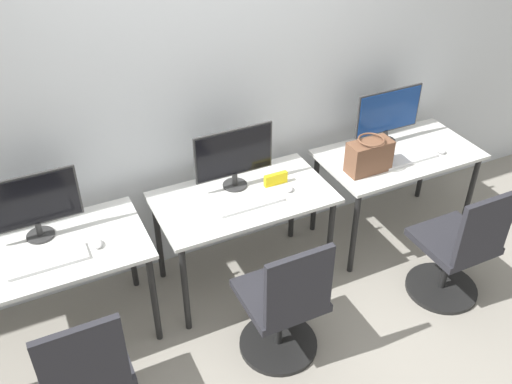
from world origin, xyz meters
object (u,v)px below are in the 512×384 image
at_px(monitor_center, 234,156).
at_px(keyboard_right, 407,158).
at_px(monitor_right, 388,114).
at_px(office_chair_right, 457,253).
at_px(mouse_right, 440,150).
at_px(office_chair_center, 284,309).
at_px(handbag, 369,156).
at_px(mouse_left, 97,243).
at_px(keyboard_left, 48,261).
at_px(keyboard_center, 249,202).
at_px(mouse_center, 288,188).
at_px(monitor_left, 32,204).
at_px(office_chair_left, 88,380).

relative_size(monitor_center, keyboard_right, 1.24).
height_order(monitor_right, office_chair_right, monitor_right).
xyz_separation_m(keyboard_right, mouse_right, (0.27, -0.03, 0.01)).
height_order(monitor_center, monitor_right, same).
bearing_deg(office_chair_center, handbag, 32.31).
bearing_deg(mouse_left, keyboard_left, -174.97).
distance_m(mouse_right, handbag, 0.61).
height_order(monitor_center, keyboard_right, monitor_center).
relative_size(keyboard_left, keyboard_center, 1.00).
distance_m(monitor_center, monitor_right, 1.22).
xyz_separation_m(mouse_left, monitor_right, (2.16, 0.26, 0.21)).
bearing_deg(office_chair_center, mouse_center, 60.86).
bearing_deg(mouse_right, mouse_center, 177.26).
distance_m(monitor_left, mouse_left, 0.41).
bearing_deg(keyboard_center, monitor_right, 12.25).
xyz_separation_m(keyboard_left, mouse_left, (0.27, 0.02, 0.01)).
height_order(keyboard_center, keyboard_right, same).
height_order(mouse_left, office_chair_right, office_chair_right).
distance_m(office_chair_left, mouse_right, 2.75).
height_order(office_chair_left, mouse_right, office_chair_left).
height_order(office_chair_left, monitor_right, monitor_right).
xyz_separation_m(monitor_left, office_chair_left, (0.03, -0.84, -0.56)).
relative_size(monitor_left, office_chair_left, 0.59).
height_order(monitor_center, mouse_center, monitor_center).
xyz_separation_m(monitor_center, handbag, (0.88, -0.22, -0.11)).
xyz_separation_m(monitor_left, monitor_right, (2.43, 0.03, 0.00)).
height_order(monitor_center, office_chair_right, monitor_center).
distance_m(monitor_left, handbag, 2.11).
height_order(mouse_left, keyboard_center, mouse_left).
bearing_deg(monitor_right, monitor_left, -179.36).
bearing_deg(mouse_right, monitor_right, 132.16).
bearing_deg(monitor_left, mouse_right, -5.64).
xyz_separation_m(office_chair_left, keyboard_center, (1.18, 0.60, 0.34)).
xyz_separation_m(monitor_center, monitor_right, (1.22, 0.05, 0.00)).
xyz_separation_m(mouse_left, keyboard_center, (0.94, -0.01, -0.01)).
distance_m(mouse_center, office_chair_right, 1.17).
bearing_deg(keyboard_center, keyboard_left, -179.27).
relative_size(monitor_right, handbag, 1.76).
distance_m(office_chair_center, keyboard_right, 1.46).
distance_m(office_chair_left, office_chair_right, 2.35).
xyz_separation_m(keyboard_center, handbag, (0.88, -0.00, 0.11)).
bearing_deg(mouse_left, monitor_right, 6.74).
bearing_deg(mouse_left, mouse_right, -0.91).
relative_size(monitor_center, monitor_right, 1.00).
distance_m(monitor_right, mouse_right, 0.45).
height_order(mouse_left, monitor_right, monitor_right).
relative_size(mouse_left, mouse_center, 1.00).
xyz_separation_m(keyboard_right, handbag, (-0.34, -0.00, 0.11)).
bearing_deg(office_chair_center, office_chair_left, 179.89).
xyz_separation_m(monitor_center, mouse_center, (0.29, -0.19, -0.21)).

